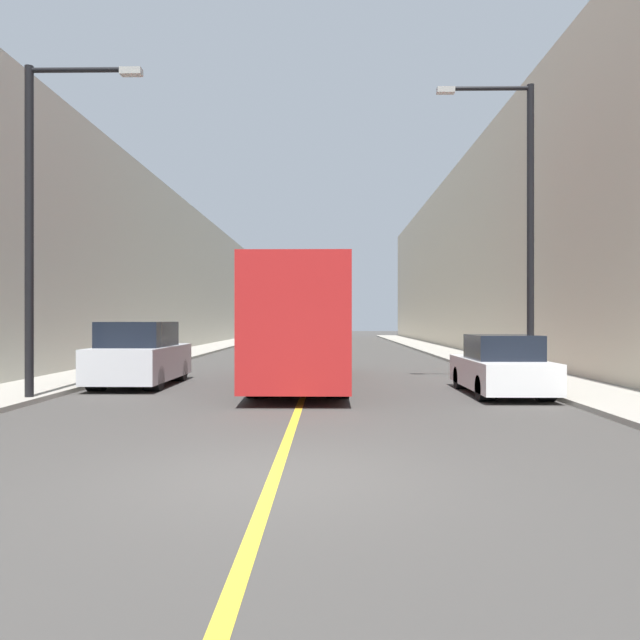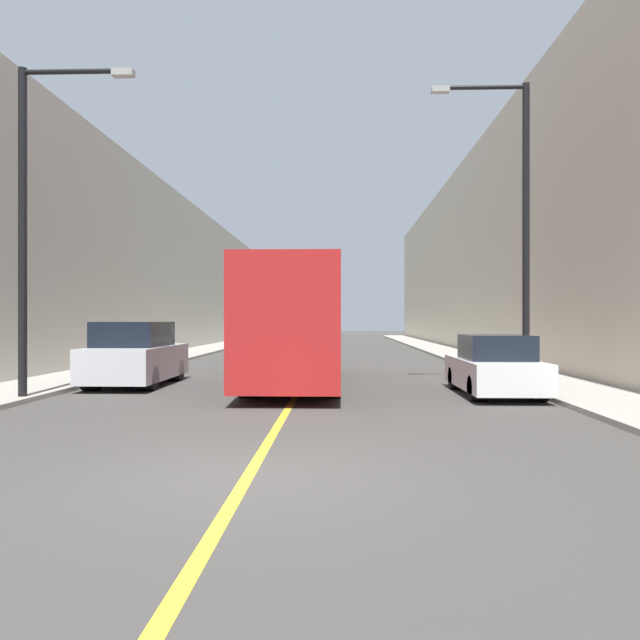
# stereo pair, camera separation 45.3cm
# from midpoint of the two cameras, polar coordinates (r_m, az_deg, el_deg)

# --- Properties ---
(ground_plane) EXTENTS (200.00, 200.00, 0.00)m
(ground_plane) POSITION_cam_midpoint_polar(r_m,az_deg,el_deg) (7.79, -5.03, -14.27)
(ground_plane) COLOR #3F3D3A
(sidewalk_left) EXTENTS (2.56, 72.00, 0.12)m
(sidewalk_left) POSITION_cam_midpoint_polar(r_m,az_deg,el_deg) (38.44, -10.52, -2.77)
(sidewalk_left) COLOR #9E998E
(sidewalk_left) RESTS_ON ground
(sidewalk_right) EXTENTS (2.56, 72.00, 0.12)m
(sidewalk_right) POSITION_cam_midpoint_polar(r_m,az_deg,el_deg) (38.09, 11.64, -2.79)
(sidewalk_right) COLOR #9E998E
(sidewalk_right) RESTS_ON ground
(building_row_left) EXTENTS (4.00, 72.00, 9.61)m
(building_row_left) POSITION_cam_midpoint_polar(r_m,az_deg,el_deg) (39.34, -15.21, 4.21)
(building_row_left) COLOR #B7B2A3
(building_row_left) RESTS_ON ground
(building_row_right) EXTENTS (4.00, 72.00, 11.71)m
(building_row_right) POSITION_cam_midpoint_polar(r_m,az_deg,el_deg) (38.93, 16.43, 5.81)
(building_row_right) COLOR beige
(building_row_right) RESTS_ON ground
(road_center_line) EXTENTS (0.16, 72.00, 0.01)m
(road_center_line) POSITION_cam_midpoint_polar(r_m,az_deg,el_deg) (37.56, 0.51, -2.92)
(road_center_line) COLOR gold
(road_center_line) RESTS_ON ground
(bus) EXTENTS (2.52, 10.59, 3.44)m
(bus) POSITION_cam_midpoint_polar(r_m,az_deg,el_deg) (18.64, -1.25, -0.27)
(bus) COLOR #AD1E1E
(bus) RESTS_ON ground
(parked_suv_left) EXTENTS (1.98, 4.46, 1.87)m
(parked_suv_left) POSITION_cam_midpoint_polar(r_m,az_deg,el_deg) (18.95, -15.85, -3.19)
(parked_suv_left) COLOR silver
(parked_suv_left) RESTS_ON ground
(car_right_near) EXTENTS (1.79, 4.25, 1.54)m
(car_right_near) POSITION_cam_midpoint_polar(r_m,az_deg,el_deg) (16.60, 16.42, -4.24)
(car_right_near) COLOR silver
(car_right_near) RESTS_ON ground
(street_lamp_left) EXTENTS (2.75, 0.24, 7.75)m
(street_lamp_left) POSITION_cam_midpoint_polar(r_m,az_deg,el_deg) (16.29, -24.06, 9.29)
(street_lamp_left) COLOR black
(street_lamp_left) RESTS_ON sidewalk_left
(street_lamp_right) EXTENTS (2.75, 0.24, 8.48)m
(street_lamp_right) POSITION_cam_midpoint_polar(r_m,az_deg,el_deg) (18.75, 18.32, 9.22)
(street_lamp_right) COLOR black
(street_lamp_right) RESTS_ON sidewalk_right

